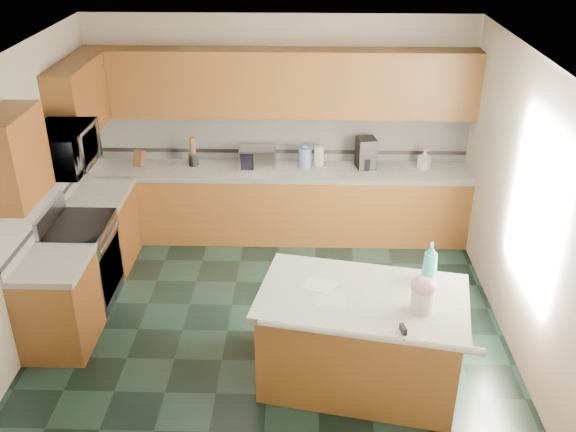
{
  "coord_description": "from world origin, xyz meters",
  "views": [
    {
      "loc": [
        0.3,
        -5.18,
        3.94
      ],
      "look_at": [
        0.15,
        0.35,
        1.12
      ],
      "focal_mm": 40.0,
      "sensor_mm": 36.0,
      "label": 1
    }
  ],
  "objects_px": {
    "knife_block": "(139,158)",
    "toaster_oven": "(257,158)",
    "treat_jar": "(422,300)",
    "coffee_maker": "(366,153)",
    "island_top": "(363,298)",
    "island_base": "(360,342)",
    "soap_bottle_island": "(430,261)"
  },
  "relations": [
    {
      "from": "island_base",
      "to": "island_top",
      "type": "xyz_separation_m",
      "value": [
        0.0,
        0.0,
        0.46
      ]
    },
    {
      "from": "island_top",
      "to": "coffee_maker",
      "type": "xyz_separation_m",
      "value": [
        0.24,
        2.78,
        0.22
      ]
    },
    {
      "from": "knife_block",
      "to": "coffee_maker",
      "type": "xyz_separation_m",
      "value": [
        2.76,
        0.03,
        0.09
      ]
    },
    {
      "from": "knife_block",
      "to": "island_top",
      "type": "bearing_deg",
      "value": -28.81
    },
    {
      "from": "island_base",
      "to": "island_top",
      "type": "distance_m",
      "value": 0.46
    },
    {
      "from": "island_base",
      "to": "coffee_maker",
      "type": "relative_size",
      "value": 4.39
    },
    {
      "from": "treat_jar",
      "to": "knife_block",
      "type": "height_order",
      "value": "knife_block"
    },
    {
      "from": "treat_jar",
      "to": "toaster_oven",
      "type": "distance_m",
      "value": 3.32
    },
    {
      "from": "knife_block",
      "to": "toaster_oven",
      "type": "relative_size",
      "value": 0.47
    },
    {
      "from": "island_top",
      "to": "treat_jar",
      "type": "relative_size",
      "value": 8.91
    },
    {
      "from": "toaster_oven",
      "to": "coffee_maker",
      "type": "distance_m",
      "value": 1.32
    },
    {
      "from": "toaster_oven",
      "to": "coffee_maker",
      "type": "relative_size",
      "value": 1.14
    },
    {
      "from": "soap_bottle_island",
      "to": "knife_block",
      "type": "xyz_separation_m",
      "value": [
        -3.11,
        2.48,
        -0.07
      ]
    },
    {
      "from": "island_base",
      "to": "island_top",
      "type": "bearing_deg",
      "value": 0.0
    },
    {
      "from": "island_top",
      "to": "toaster_oven",
      "type": "bearing_deg",
      "value": 122.28
    },
    {
      "from": "coffee_maker",
      "to": "island_top",
      "type": "bearing_deg",
      "value": -105.91
    },
    {
      "from": "treat_jar",
      "to": "toaster_oven",
      "type": "height_order",
      "value": "toaster_oven"
    },
    {
      "from": "island_base",
      "to": "soap_bottle_island",
      "type": "height_order",
      "value": "soap_bottle_island"
    },
    {
      "from": "treat_jar",
      "to": "soap_bottle_island",
      "type": "distance_m",
      "value": 0.49
    },
    {
      "from": "island_base",
      "to": "treat_jar",
      "type": "bearing_deg",
      "value": -12.55
    },
    {
      "from": "soap_bottle_island",
      "to": "coffee_maker",
      "type": "bearing_deg",
      "value": 109.19
    },
    {
      "from": "treat_jar",
      "to": "coffee_maker",
      "type": "bearing_deg",
      "value": 86.98
    },
    {
      "from": "treat_jar",
      "to": "coffee_maker",
      "type": "relative_size",
      "value": 0.52
    },
    {
      "from": "island_base",
      "to": "soap_bottle_island",
      "type": "distance_m",
      "value": 0.93
    },
    {
      "from": "island_base",
      "to": "toaster_oven",
      "type": "xyz_separation_m",
      "value": [
        -1.08,
        2.75,
        0.61
      ]
    },
    {
      "from": "treat_jar",
      "to": "coffee_maker",
      "type": "height_order",
      "value": "coffee_maker"
    },
    {
      "from": "soap_bottle_island",
      "to": "toaster_oven",
      "type": "distance_m",
      "value": 2.98
    },
    {
      "from": "knife_block",
      "to": "coffee_maker",
      "type": "bearing_deg",
      "value": 19.31
    },
    {
      "from": "knife_block",
      "to": "coffee_maker",
      "type": "distance_m",
      "value": 2.76
    },
    {
      "from": "treat_jar",
      "to": "island_base",
      "type": "bearing_deg",
      "value": 149.44
    },
    {
      "from": "treat_jar",
      "to": "coffee_maker",
      "type": "xyz_separation_m",
      "value": [
        -0.21,
        2.97,
        0.09
      ]
    },
    {
      "from": "island_top",
      "to": "toaster_oven",
      "type": "distance_m",
      "value": 2.95
    }
  ]
}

